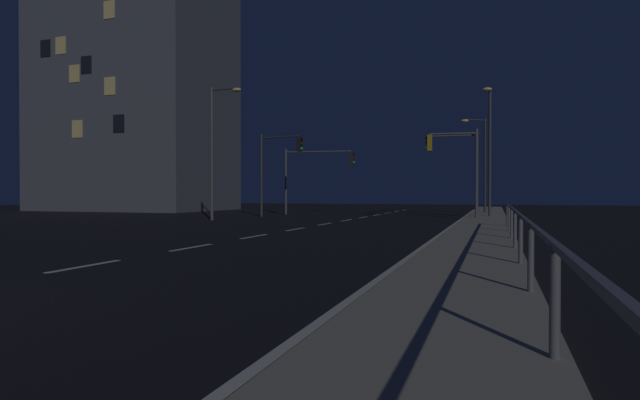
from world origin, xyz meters
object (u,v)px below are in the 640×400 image
(traffic_light_near_right, at_px, (317,167))
(traffic_light_mid_left, at_px, (278,159))
(building_distant, at_px, (135,43))
(street_lamp_far_end, at_px, (481,156))
(traffic_light_mid_right, at_px, (454,156))
(street_lamp_corner, at_px, (216,141))
(traffic_light_far_center, at_px, (455,157))
(street_lamp_median, at_px, (489,141))

(traffic_light_near_right, distance_m, traffic_light_mid_left, 4.80)
(traffic_light_near_right, xyz_separation_m, building_distant, (-19.85, 4.62, 12.33))
(street_lamp_far_end, bearing_deg, traffic_light_mid_right, -98.08)
(street_lamp_far_end, relative_size, street_lamp_corner, 0.91)
(traffic_light_far_center, height_order, street_lamp_far_end, street_lamp_far_end)
(traffic_light_mid_left, xyz_separation_m, building_distant, (-18.77, 9.28, 12.02))
(traffic_light_near_right, xyz_separation_m, street_lamp_median, (12.13, -2.39, 1.28))
(traffic_light_mid_left, xyz_separation_m, street_lamp_median, (13.21, 2.28, 0.97))
(traffic_light_mid_right, xyz_separation_m, street_lamp_far_end, (1.28, 8.98, 0.64))
(traffic_light_far_center, bearing_deg, street_lamp_far_end, 72.15)
(traffic_light_mid_left, relative_size, building_distant, 0.17)
(traffic_light_near_right, relative_size, traffic_light_mid_left, 0.95)
(street_lamp_corner, xyz_separation_m, building_distant, (-17.00, 14.25, 11.26))
(traffic_light_mid_left, bearing_deg, building_distant, 153.68)
(traffic_light_far_center, xyz_separation_m, street_lamp_far_end, (1.52, 4.72, 0.39))
(traffic_light_far_center, relative_size, traffic_light_near_right, 1.05)
(street_lamp_far_end, bearing_deg, building_distant, 179.11)
(traffic_light_near_right, bearing_deg, building_distant, 166.91)
(traffic_light_far_center, distance_m, street_lamp_median, 2.93)
(street_lamp_corner, bearing_deg, traffic_light_near_right, 73.56)
(street_lamp_corner, bearing_deg, street_lamp_median, 25.84)
(traffic_light_mid_left, xyz_separation_m, street_lamp_far_end, (12.55, 8.79, 0.53))
(traffic_light_near_right, distance_m, street_lamp_median, 12.43)
(street_lamp_median, height_order, street_lamp_far_end, street_lamp_median)
(street_lamp_corner, distance_m, building_distant, 24.88)
(traffic_light_mid_right, bearing_deg, building_distant, 162.50)
(traffic_light_far_center, relative_size, street_lamp_far_end, 0.79)
(traffic_light_mid_right, xyz_separation_m, street_lamp_median, (1.93, 2.47, 1.07))
(street_lamp_median, distance_m, street_lamp_far_end, 6.56)
(traffic_light_mid_right, height_order, street_lamp_corner, street_lamp_corner)
(traffic_light_far_center, height_order, building_distant, building_distant)
(traffic_light_mid_right, relative_size, street_lamp_far_end, 0.74)
(traffic_light_mid_right, relative_size, building_distant, 0.16)
(traffic_light_mid_left, bearing_deg, traffic_light_near_right, 76.99)
(traffic_light_near_right, relative_size, street_lamp_median, 0.66)
(traffic_light_far_center, height_order, street_lamp_corner, street_lamp_corner)
(traffic_light_mid_right, bearing_deg, street_lamp_far_end, 81.92)
(traffic_light_far_center, bearing_deg, street_lamp_median, -39.49)
(street_lamp_corner, bearing_deg, street_lamp_far_end, 43.87)
(street_lamp_median, xyz_separation_m, street_lamp_far_end, (-0.65, 6.51, -0.43))
(building_distant, bearing_deg, traffic_light_far_center, -9.92)
(traffic_light_mid_left, height_order, street_lamp_far_end, street_lamp_far_end)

